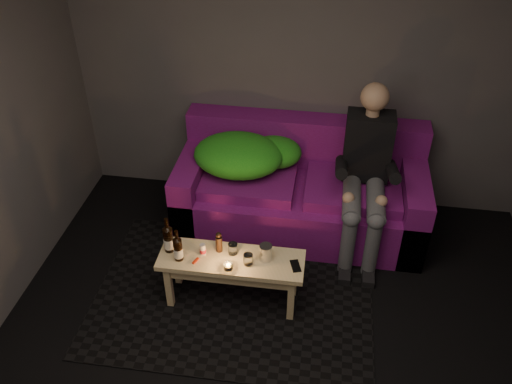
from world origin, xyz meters
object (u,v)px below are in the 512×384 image
beer_bottle_a (168,239)px  beer_bottle_b (178,249)px  person (366,171)px  sofa (301,192)px  coffee_table (232,266)px  steel_cup (266,253)px

beer_bottle_a → beer_bottle_b: beer_bottle_a is taller
person → beer_bottle_a: person is taller
sofa → coffee_table: bearing=-112.2°
sofa → steel_cup: sofa is taller
coffee_table → beer_bottle_a: 0.50m
steel_cup → beer_bottle_b: bearing=-171.4°
coffee_table → beer_bottle_b: 0.42m
sofa → person: size_ratio=1.50×
coffee_table → steel_cup: steel_cup is taller
person → beer_bottle_a: size_ratio=4.70×
person → beer_bottle_a: bearing=-149.1°
beer_bottle_b → sofa: bearing=54.1°
beer_bottle_a → beer_bottle_b: (0.09, -0.08, -0.01)m
coffee_table → beer_bottle_b: beer_bottle_b is taller
sofa → beer_bottle_a: 1.36m
steel_cup → sofa: bearing=80.3°
beer_bottle_a → steel_cup: size_ratio=2.32×
person → beer_bottle_a: 1.65m
beer_bottle_b → steel_cup: bearing=8.6°
coffee_table → beer_bottle_a: size_ratio=3.59×
sofa → beer_bottle_b: sofa is taller
steel_cup → person: bearing=50.1°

